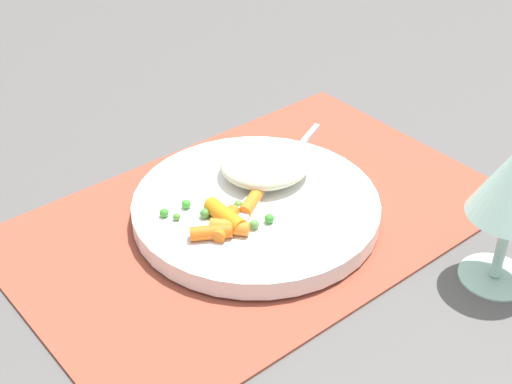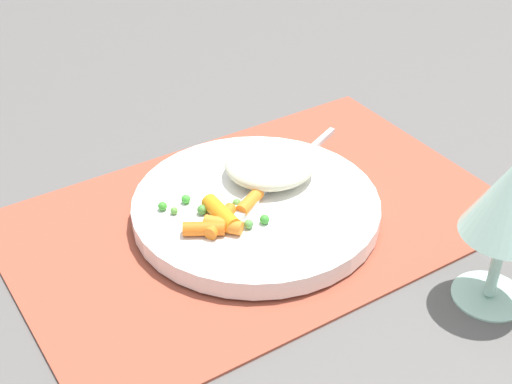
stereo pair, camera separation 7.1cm
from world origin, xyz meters
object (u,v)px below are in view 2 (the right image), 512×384
at_px(carrot_portion, 223,218).
at_px(wine_glass, 512,200).
at_px(plate, 256,208).
at_px(rice_mound, 270,164).
at_px(fork, 273,183).

relative_size(carrot_portion, wine_glass, 0.66).
xyz_separation_m(plate, rice_mound, (-0.04, -0.03, 0.02)).
bearing_deg(rice_mound, plate, 38.91).
relative_size(rice_mound, carrot_portion, 0.97).
relative_size(carrot_portion, fork, 0.50).
bearing_deg(fork, carrot_portion, 20.15).
bearing_deg(rice_mound, carrot_portion, 27.97).
bearing_deg(carrot_portion, plate, -162.31).
height_order(carrot_portion, fork, carrot_portion).
bearing_deg(plate, rice_mound, -141.09).
relative_size(fork, wine_glass, 1.32).
bearing_deg(carrot_portion, rice_mound, -152.03).
height_order(plate, carrot_portion, carrot_portion).
relative_size(rice_mound, wine_glass, 0.64).
xyz_separation_m(fork, wine_glass, (-0.08, 0.22, 0.08)).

